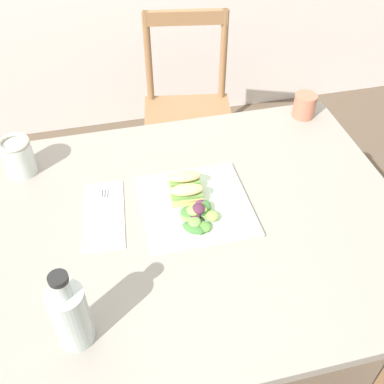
% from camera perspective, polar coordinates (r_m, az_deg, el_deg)
% --- Properties ---
extents(ground_plane, '(8.50, 8.50, 0.00)m').
position_cam_1_polar(ground_plane, '(1.81, 2.18, -20.90)').
color(ground_plane, brown).
extents(dining_table, '(1.14, 0.92, 0.74)m').
position_cam_1_polar(dining_table, '(1.32, 0.90, -7.17)').
color(dining_table, gray).
rests_on(dining_table, ground).
extents(chair_wooden_far, '(0.46, 0.46, 0.87)m').
position_cam_1_polar(chair_wooden_far, '(2.13, -0.50, 9.81)').
color(chair_wooden_far, '#8E6642').
rests_on(chair_wooden_far, ground).
extents(plate_lunch, '(0.30, 0.30, 0.01)m').
position_cam_1_polar(plate_lunch, '(1.25, 0.43, -1.73)').
color(plate_lunch, beige).
rests_on(plate_lunch, dining_table).
extents(sandwich_half_front, '(0.09, 0.06, 0.06)m').
position_cam_1_polar(sandwich_half_front, '(1.24, -0.67, -0.20)').
color(sandwich_half_front, '#DBB270').
rests_on(sandwich_half_front, plate_lunch).
extents(sandwich_half_back, '(0.09, 0.06, 0.06)m').
position_cam_1_polar(sandwich_half_back, '(1.28, -0.94, 1.47)').
color(sandwich_half_back, '#DBB270').
rests_on(sandwich_half_back, plate_lunch).
extents(salad_mixed_greens, '(0.11, 0.15, 0.04)m').
position_cam_1_polar(salad_mixed_greens, '(1.20, 0.68, -2.72)').
color(salad_mixed_greens, '#602D47').
rests_on(salad_mixed_greens, plate_lunch).
extents(napkin_folded, '(0.13, 0.26, 0.00)m').
position_cam_1_polar(napkin_folded, '(1.25, -10.96, -2.80)').
color(napkin_folded, white).
rests_on(napkin_folded, dining_table).
extents(fork_on_napkin, '(0.04, 0.19, 0.00)m').
position_cam_1_polar(fork_on_napkin, '(1.26, -10.95, -2.12)').
color(fork_on_napkin, silver).
rests_on(fork_on_napkin, napkin_folded).
extents(bottle_cold_brew, '(0.08, 0.08, 0.22)m').
position_cam_1_polar(bottle_cold_brew, '(0.99, -14.88, -14.98)').
color(bottle_cold_brew, black).
rests_on(bottle_cold_brew, dining_table).
extents(mason_jar_iced_tea, '(0.09, 0.09, 0.11)m').
position_cam_1_polar(mason_jar_iced_tea, '(1.42, -20.92, 3.98)').
color(mason_jar_iced_tea, '#995623').
rests_on(mason_jar_iced_tea, dining_table).
extents(cup_extra_side, '(0.08, 0.08, 0.08)m').
position_cam_1_polar(cup_extra_side, '(1.62, 13.93, 10.48)').
color(cup_extra_side, '#B2664C').
rests_on(cup_extra_side, dining_table).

